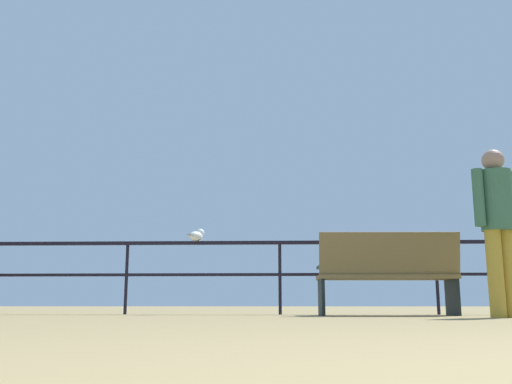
# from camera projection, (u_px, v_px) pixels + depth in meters

# --- Properties ---
(pier_railing) EXTENTS (19.13, 0.05, 1.00)m
(pier_railing) POSITION_uv_depth(u_px,v_px,m) (357.00, 259.00, 7.85)
(pier_railing) COLOR black
(pier_railing) RESTS_ON ground_plane
(bench_near_left) EXTENTS (1.72, 0.75, 1.00)m
(bench_near_left) POSITION_uv_depth(u_px,v_px,m) (388.00, 271.00, 7.07)
(bench_near_left) COLOR brown
(bench_near_left) RESTS_ON ground_plane
(person_by_bench) EXTENTS (0.55, 0.35, 1.81)m
(person_by_bench) POSITION_uv_depth(u_px,v_px,m) (498.00, 219.00, 6.19)
(person_by_bench) COLOR #B6902F
(person_by_bench) RESTS_ON ground_plane
(seagull_on_rail) EXTENTS (0.24, 0.38, 0.19)m
(seagull_on_rail) POSITION_uv_depth(u_px,v_px,m) (197.00, 235.00, 8.02)
(seagull_on_rail) COLOR white
(seagull_on_rail) RESTS_ON pier_railing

